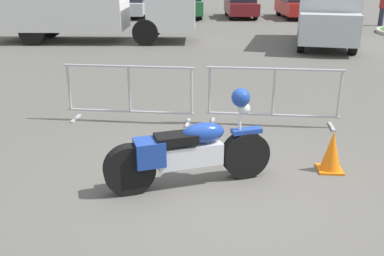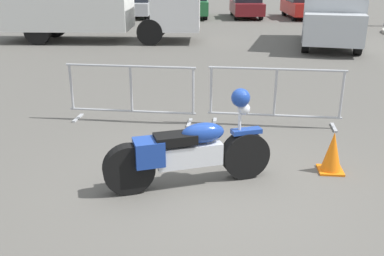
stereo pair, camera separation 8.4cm
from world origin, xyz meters
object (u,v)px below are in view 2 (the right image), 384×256
object	(u,v)px
motorcycle	(189,151)
traffic_cone	(332,153)
parked_car_red	(302,5)
parked_car_maroon	(246,5)
parked_car_tan	(85,3)
crowd_barrier_near	(131,93)
parked_car_silver	(137,5)
parked_car_green	(192,4)
crowd_barrier_far	(275,96)
parked_car_blue	(31,3)
delivery_van	(333,11)

from	to	relation	value
motorcycle	traffic_cone	size ratio (longest dim) A/B	3.64
parked_car_red	traffic_cone	bearing A→B (deg)	167.88
parked_car_maroon	motorcycle	bearing A→B (deg)	171.42
motorcycle	parked_car_tan	xyz separation A→B (m)	(-8.27, 20.69, 0.27)
parked_car_maroon	parked_car_red	bearing A→B (deg)	-95.46
crowd_barrier_near	parked_car_red	size ratio (longest dim) A/B	0.55
parked_car_silver	parked_car_green	world-z (taller)	parked_car_green
parked_car_red	motorcycle	bearing A→B (deg)	162.85
parked_car_red	traffic_cone	xyz separation A→B (m)	(-2.52, -20.30, -0.43)
crowd_barrier_far	parked_car_maroon	size ratio (longest dim) A/B	0.58
traffic_cone	parked_car_tan	bearing A→B (deg)	116.93
motorcycle	parked_car_tan	size ratio (longest dim) A/B	0.48
parked_car_blue	parked_car_red	size ratio (longest dim) A/B	1.05
parked_car_tan	traffic_cone	bearing A→B (deg)	-158.12
crowd_barrier_far	parked_car_maroon	distance (m)	18.49
parked_car_tan	parked_car_maroon	size ratio (longest dim) A/B	1.08
motorcycle	delivery_van	size ratio (longest dim) A/B	0.41
parked_car_blue	parked_car_maroon	xyz separation A→B (m)	(12.74, 0.56, -0.06)
crowd_barrier_near	parked_car_blue	distance (m)	20.61
parked_car_green	motorcycle	bearing A→B (deg)	-179.83
motorcycle	parked_car_red	bearing A→B (deg)	56.57
crowd_barrier_near	traffic_cone	size ratio (longest dim) A/B	4.06
crowd_barrier_near	traffic_cone	world-z (taller)	crowd_barrier_near
parked_car_blue	parked_car_silver	bearing A→B (deg)	-93.73
crowd_barrier_far	parked_car_blue	distance (m)	22.02
motorcycle	parked_car_tan	bearing A→B (deg)	90.45
parked_car_tan	parked_car_green	distance (m)	6.37
parked_car_blue	parked_car_tan	xyz separation A→B (m)	(3.19, 0.36, -0.00)
crowd_barrier_far	parked_car_green	distance (m)	18.66
parked_car_green	parked_car_red	xyz separation A→B (m)	(6.37, 0.09, -0.05)
traffic_cone	parked_car_green	bearing A→B (deg)	100.80
parked_car_green	delivery_van	bearing A→B (deg)	-151.78
crowd_barrier_near	parked_car_red	world-z (taller)	parked_car_red
parked_car_silver	delivery_van	bearing A→B (deg)	-139.09
motorcycle	parked_car_maroon	bearing A→B (deg)	65.14
delivery_van	parked_car_silver	xyz separation A→B (m)	(-9.25, 8.94, -0.54)
parked_car_red	parked_car_maroon	bearing A→B (deg)	84.54
crowd_barrier_near	parked_car_green	size ratio (longest dim) A/B	0.52
delivery_van	motorcycle	bearing A→B (deg)	-9.98
parked_car_silver	traffic_cone	world-z (taller)	parked_car_silver
delivery_van	parked_car_tan	bearing A→B (deg)	-116.51
crowd_barrier_far	traffic_cone	distance (m)	1.96
parked_car_silver	parked_car_green	size ratio (longest dim) A/B	0.90
crowd_barrier_near	crowd_barrier_far	distance (m)	2.61
crowd_barrier_near	parked_car_green	distance (m)	18.39
motorcycle	parked_car_red	distance (m)	21.34
crowd_barrier_near	delivery_van	xyz separation A→B (m)	(5.47, 9.15, 0.68)
motorcycle	traffic_cone	world-z (taller)	motorcycle
motorcycle	parked_car_maroon	world-z (taller)	parked_car_maroon
crowd_barrier_far	parked_car_tan	distance (m)	20.65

